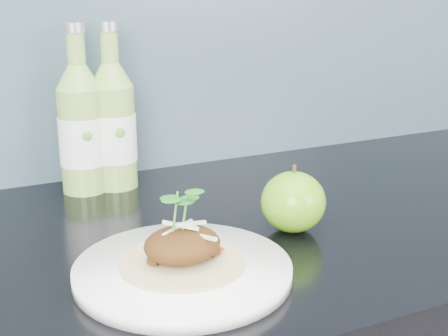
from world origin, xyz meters
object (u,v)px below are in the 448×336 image
at_px(dinner_plate, 183,271).
at_px(cider_bottle_right, 114,126).
at_px(green_apple, 293,202).
at_px(cider_bottle_left, 81,129).

distance_m(dinner_plate, cider_bottle_right, 0.35).
relative_size(green_apple, cider_bottle_right, 0.42).
bearing_deg(green_apple, dinner_plate, -161.27).
bearing_deg(dinner_plate, cider_bottle_left, 94.09).
bearing_deg(dinner_plate, cider_bottle_right, 85.71).
relative_size(dinner_plate, cider_bottle_left, 1.21).
relative_size(green_apple, cider_bottle_left, 0.42).
height_order(green_apple, cider_bottle_right, cider_bottle_right).
height_order(green_apple, cider_bottle_left, cider_bottle_left).
bearing_deg(cider_bottle_right, cider_bottle_left, 156.09).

